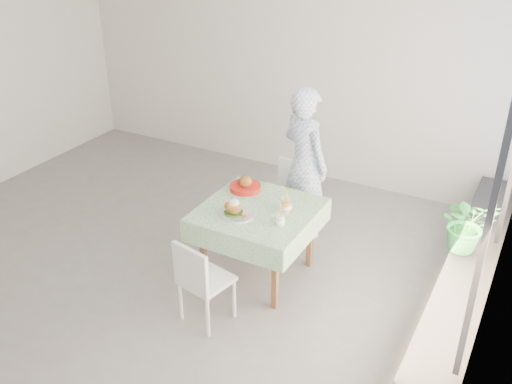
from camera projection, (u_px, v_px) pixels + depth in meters
The scene contains 14 objects.
floor at pixel (175, 255), 5.95m from camera, with size 6.00×6.00×0.00m, color slate.
wall_back at pixel (283, 67), 7.25m from camera, with size 6.00×0.02×2.80m, color silver.
wall_right at pixel (508, 204), 4.03m from camera, with size 0.02×5.00×2.80m, color silver.
window_pane at pixel (511, 171), 3.93m from camera, with size 0.01×4.80×2.18m, color #D1E0F9.
window_ledge at pixel (453, 322), 4.65m from camera, with size 0.40×4.80×0.50m, color black.
cafe_table at pixel (258, 234), 5.45m from camera, with size 1.05×1.05×0.74m.
chair_far at pixel (285, 215), 6.17m from camera, with size 0.44×0.44×0.84m.
chair_near at pixel (206, 296), 4.95m from camera, with size 0.46×0.46×0.82m.
diner at pixel (305, 163), 6.00m from camera, with size 0.61×0.40×1.67m, color #87A8D8.
main_dish at pixel (235, 210), 5.18m from camera, with size 0.32×0.32×0.17m.
juice_cup_orange at pixel (286, 206), 5.23m from camera, with size 0.11×0.11×0.30m.
juice_cup_lemonade at pixel (280, 219), 5.03m from camera, with size 0.09×0.09×0.26m.
second_dish at pixel (245, 186), 5.64m from camera, with size 0.31×0.31×0.15m.
potted_plant at pixel (467, 224), 5.03m from camera, with size 0.48×0.41×0.53m, color #277635.
Camera 1 is at (3.12, -3.96, 3.35)m, focal length 40.00 mm.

